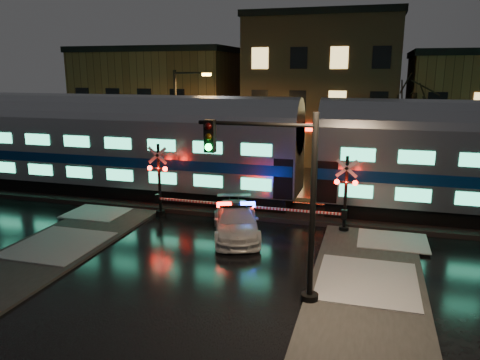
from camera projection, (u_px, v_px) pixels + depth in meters
name	position (u px, v px, depth m)	size (l,w,h in m)	color
ground	(222.00, 239.00, 21.40)	(120.00, 120.00, 0.00)	black
ballast	(250.00, 206.00, 26.05)	(90.00, 4.20, 0.24)	black
sidewalk_left	(7.00, 274.00, 17.52)	(4.00, 20.00, 0.12)	#2D2D2D
sidewalk_right	(365.00, 325.00, 14.03)	(4.00, 20.00, 0.12)	#2D2D2D
building_left	(164.00, 102.00, 44.43)	(14.00, 10.00, 9.00)	brown
building_mid	(324.00, 91.00, 40.59)	(12.00, 11.00, 11.50)	brown
train	(310.00, 151.00, 24.43)	(51.00, 3.12, 5.92)	black
police_car	(236.00, 221.00, 21.55)	(3.55, 5.37, 1.61)	silver
crossing_signal_right	(337.00, 202.00, 21.87)	(5.20, 0.63, 3.68)	black
crossing_signal_left	(165.00, 188.00, 24.21)	(5.42, 0.64, 3.83)	black
traffic_light	(282.00, 204.00, 14.97)	(4.07, 0.72, 6.29)	black
streetlight	(180.00, 120.00, 30.38)	(2.52, 0.26, 7.52)	black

